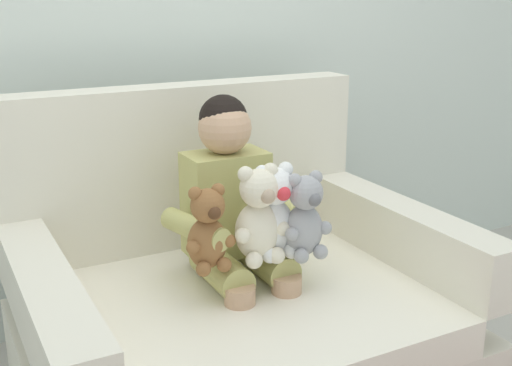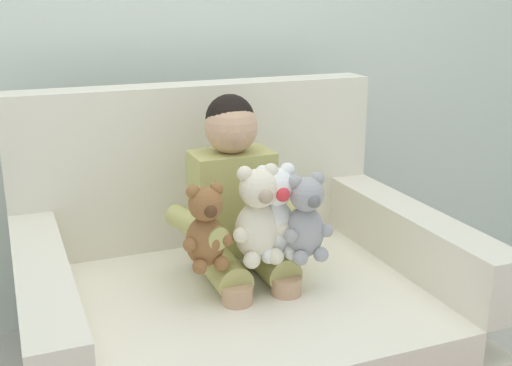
% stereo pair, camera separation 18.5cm
% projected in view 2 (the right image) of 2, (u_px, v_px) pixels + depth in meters
% --- Properties ---
extents(armchair, '(1.32, 1.03, 0.98)m').
position_uv_depth(armchair, '(236.00, 310.00, 2.11)').
color(armchair, silver).
rests_on(armchair, ground).
extents(seated_child, '(0.45, 0.39, 0.82)m').
position_uv_depth(seated_child, '(239.00, 213.00, 2.06)').
color(seated_child, tan).
rests_on(seated_child, armchair).
extents(plush_cream, '(0.18, 0.14, 0.30)m').
position_uv_depth(plush_cream, '(258.00, 217.00, 1.92)').
color(plush_cream, silver).
rests_on(plush_cream, armchair).
extents(plush_white, '(0.17, 0.14, 0.29)m').
position_uv_depth(plush_white, '(275.00, 214.00, 1.95)').
color(plush_white, white).
rests_on(plush_white, armchair).
extents(plush_brown, '(0.15, 0.12, 0.26)m').
position_uv_depth(plush_brown, '(206.00, 229.00, 1.88)').
color(plush_brown, brown).
rests_on(plush_brown, armchair).
extents(plush_grey, '(0.16, 0.13, 0.27)m').
position_uv_depth(plush_grey, '(306.00, 220.00, 1.94)').
color(plush_grey, '#9E9EA3').
rests_on(plush_grey, armchair).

